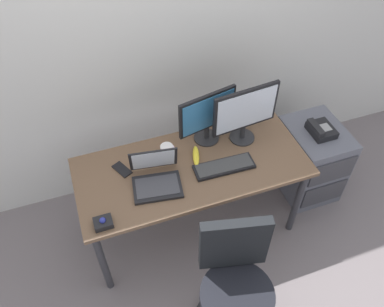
{
  "coord_description": "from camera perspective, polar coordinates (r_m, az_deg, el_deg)",
  "views": [
    {
      "loc": [
        -0.59,
        -1.66,
        2.73
      ],
      "look_at": [
        0.0,
        0.0,
        0.84
      ],
      "focal_mm": 36.98,
      "sensor_mm": 36.0,
      "label": 1
    }
  ],
  "objects": [
    {
      "name": "keyboard",
      "position": [
        2.65,
        4.66,
        -1.87
      ],
      "size": [
        0.41,
        0.15,
        0.03
      ],
      "color": "black",
      "rests_on": "desk"
    },
    {
      "name": "file_cabinet",
      "position": [
        3.38,
        16.67,
        -0.9
      ],
      "size": [
        0.42,
        0.53,
        0.65
      ],
      "color": "#585A65",
      "rests_on": "ground"
    },
    {
      "name": "office_chair",
      "position": [
        2.53,
        6.16,
        -18.95
      ],
      "size": [
        0.52,
        0.53,
        0.94
      ],
      "color": "black",
      "rests_on": "ground"
    },
    {
      "name": "coffee_mug",
      "position": [
        2.69,
        -3.58,
        0.29
      ],
      "size": [
        0.1,
        0.09,
        0.1
      ],
      "color": "silver",
      "rests_on": "desk"
    },
    {
      "name": "desk",
      "position": [
        2.73,
        -0.0,
        -2.85
      ],
      "size": [
        1.57,
        0.69,
        0.72
      ],
      "color": "brown",
      "rests_on": "ground"
    },
    {
      "name": "banana",
      "position": [
        2.7,
        0.58,
        -0.36
      ],
      "size": [
        0.1,
        0.19,
        0.04
      ],
      "primitive_type": "ellipsoid",
      "rotation": [
        0.0,
        0.0,
        1.27
      ],
      "color": "yellow",
      "rests_on": "desk"
    },
    {
      "name": "cell_phone",
      "position": [
        2.68,
        -10.06,
        -2.29
      ],
      "size": [
        0.12,
        0.16,
        0.01
      ],
      "primitive_type": "cube",
      "rotation": [
        0.0,
        0.0,
        0.45
      ],
      "color": "black",
      "rests_on": "desk"
    },
    {
      "name": "monitor_side",
      "position": [
        2.7,
        2.23,
        5.55
      ],
      "size": [
        0.43,
        0.18,
        0.39
      ],
      "color": "#262628",
      "rests_on": "desk"
    },
    {
      "name": "trackball_mouse",
      "position": [
        2.42,
        -12.69,
        -9.68
      ],
      "size": [
        0.11,
        0.09,
        0.07
      ],
      "color": "black",
      "rests_on": "desk"
    },
    {
      "name": "desk_phone",
      "position": [
        3.12,
        18.07,
        3.28
      ],
      "size": [
        0.17,
        0.2,
        0.09
      ],
      "color": "black",
      "rests_on": "file_cabinet"
    },
    {
      "name": "monitor_main",
      "position": [
        2.71,
        7.7,
        5.93
      ],
      "size": [
        0.48,
        0.18,
        0.43
      ],
      "color": "#262628",
      "rests_on": "desk"
    },
    {
      "name": "ground_plane",
      "position": [
        3.25,
        -0.0,
        -10.21
      ],
      "size": [
        8.0,
        8.0,
        0.0
      ],
      "primitive_type": "plane",
      "color": "slate"
    },
    {
      "name": "laptop",
      "position": [
        2.55,
        -5.23,
        -3.38
      ],
      "size": [
        0.35,
        0.33,
        0.23
      ],
      "color": "black",
      "rests_on": "desk"
    },
    {
      "name": "back_wall",
      "position": [
        2.77,
        -5.09,
        18.11
      ],
      "size": [
        6.0,
        0.1,
        2.8
      ],
      "primitive_type": "cube",
      "color": "silver",
      "rests_on": "ground"
    }
  ]
}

